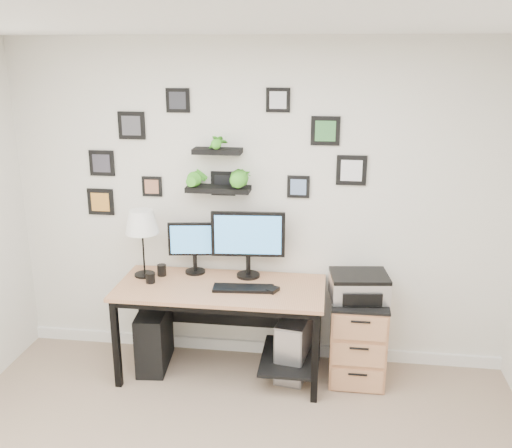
% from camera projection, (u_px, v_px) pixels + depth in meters
% --- Properties ---
extents(room, '(4.00, 4.00, 4.00)m').
position_uv_depth(room, '(258.00, 347.00, 4.89)').
color(room, tan).
rests_on(room, ground).
extents(desk, '(1.60, 0.70, 0.75)m').
position_uv_depth(desk, '(226.00, 299.00, 4.45)').
color(desk, tan).
rests_on(desk, ground).
extents(monitor_left, '(0.42, 0.18, 0.43)m').
position_uv_depth(monitor_left, '(194.00, 244.00, 4.57)').
color(monitor_left, black).
rests_on(monitor_left, desk).
extents(monitor_right, '(0.58, 0.20, 0.54)m').
position_uv_depth(monitor_right, '(248.00, 239.00, 4.47)').
color(monitor_right, black).
rests_on(monitor_right, desk).
extents(keyboard, '(0.47, 0.18, 0.02)m').
position_uv_depth(keyboard, '(243.00, 288.00, 4.31)').
color(keyboard, black).
rests_on(keyboard, desk).
extents(mouse, '(0.10, 0.12, 0.03)m').
position_uv_depth(mouse, '(273.00, 290.00, 4.27)').
color(mouse, black).
rests_on(mouse, desk).
extents(table_lamp, '(0.27, 0.27, 0.55)m').
position_uv_depth(table_lamp, '(142.00, 223.00, 4.47)').
color(table_lamp, black).
rests_on(table_lamp, desk).
extents(mug, '(0.07, 0.07, 0.08)m').
position_uv_depth(mug, '(150.00, 278.00, 4.44)').
color(mug, black).
rests_on(mug, desk).
extents(pen_cup, '(0.07, 0.07, 0.09)m').
position_uv_depth(pen_cup, '(162.00, 270.00, 4.58)').
color(pen_cup, black).
rests_on(pen_cup, desk).
extents(pc_tower_black, '(0.26, 0.51, 0.49)m').
position_uv_depth(pc_tower_black, '(154.00, 337.00, 4.64)').
color(pc_tower_black, black).
rests_on(pc_tower_black, ground).
extents(pc_tower_grey, '(0.30, 0.53, 0.49)m').
position_uv_depth(pc_tower_grey, '(295.00, 344.00, 4.53)').
color(pc_tower_grey, gray).
rests_on(pc_tower_grey, ground).
extents(file_cabinet, '(0.43, 0.53, 0.67)m').
position_uv_depth(file_cabinet, '(357.00, 338.00, 4.45)').
color(file_cabinet, tan).
rests_on(file_cabinet, ground).
extents(printer, '(0.47, 0.39, 0.19)m').
position_uv_depth(printer, '(359.00, 286.00, 4.34)').
color(printer, silver).
rests_on(printer, file_cabinet).
extents(wall_decor, '(2.26, 0.18, 1.04)m').
position_uv_depth(wall_decor, '(218.00, 163.00, 4.41)').
color(wall_decor, black).
rests_on(wall_decor, ground).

